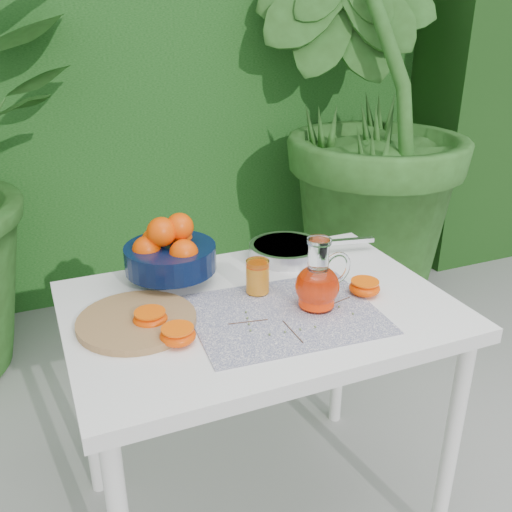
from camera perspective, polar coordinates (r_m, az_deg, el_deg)
name	(u,v)px	position (r m, az deg, el deg)	size (l,w,h in m)	color
ground	(277,487)	(2.06, 2.13, -22.04)	(60.00, 60.00, 0.00)	#9D9B96
hedge_backdrop	(136,60)	(3.44, -11.96, 18.59)	(8.00, 1.65, 2.50)	#134012
potted_plant_right	(359,107)	(2.92, 10.26, 14.46)	(2.04, 2.04, 2.04)	#29531C
white_table	(259,330)	(1.55, 0.29, -7.43)	(1.00, 0.70, 0.75)	white
placemat	(285,314)	(1.46, 2.89, -5.80)	(0.47, 0.37, 0.00)	#0C1448
cutting_board	(137,321)	(1.45, -11.83, -6.37)	(0.29, 0.29, 0.02)	olive
fruit_bowl	(169,252)	(1.61, -8.66, 0.40)	(0.34, 0.34, 0.20)	black
juice_pitcher	(318,284)	(1.47, 6.22, -2.76)	(0.17, 0.13, 0.19)	white
juice_tumbler	(258,277)	(1.54, 0.16, -2.16)	(0.07, 0.07, 0.09)	white
saute_pan	(287,250)	(1.79, 3.12, 0.64)	(0.42, 0.27, 0.04)	silver
orange_halves	(237,312)	(1.43, -1.96, -5.66)	(0.68, 0.20, 0.04)	#F52B02
thyme_sprigs	(294,318)	(1.44, 3.79, -6.17)	(0.35, 0.21, 0.01)	#4F3324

